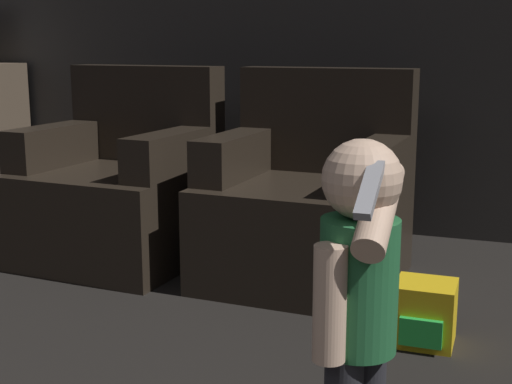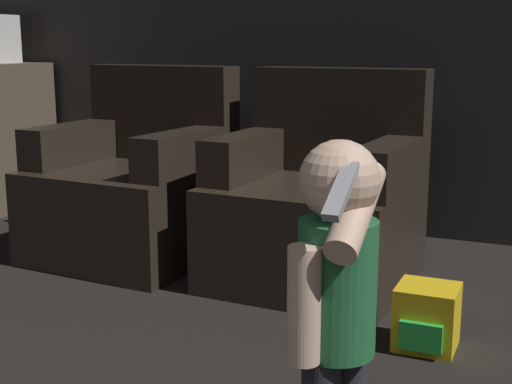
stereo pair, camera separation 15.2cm
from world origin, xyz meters
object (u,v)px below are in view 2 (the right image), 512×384
object	(u,v)px
person_toddler	(336,288)
toy_backpack	(427,317)
armchair_left	(135,190)
armchair_right	(318,207)

from	to	relation	value
person_toddler	toy_backpack	size ratio (longest dim) A/B	3.76
person_toddler	toy_backpack	bearing A→B (deg)	-162.60
armchair_left	person_toddler	size ratio (longest dim) A/B	1.12
armchair_right	toy_backpack	distance (m)	0.85
toy_backpack	armchair_left	bearing A→B (deg)	160.32
armchair_right	toy_backpack	bearing A→B (deg)	-40.60
person_toddler	toy_backpack	distance (m)	0.97
armchair_right	toy_backpack	size ratio (longest dim) A/B	4.20
armchair_right	toy_backpack	world-z (taller)	armchair_right
armchair_left	toy_backpack	xyz separation A→B (m)	(1.56, -0.56, -0.22)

